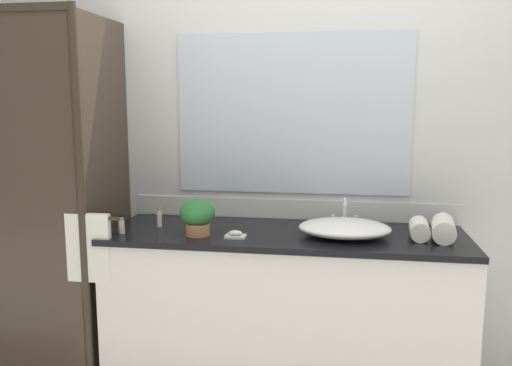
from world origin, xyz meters
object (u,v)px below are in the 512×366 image
amenity_bottle_body_wash (159,218)px  rolled_towel_near_edge (443,228)px  sink_basin (345,228)px  potted_plant (197,215)px  faucet (345,217)px  soap_dish (235,235)px  rolled_towel_middle (419,229)px  amenity_bottle_shampoo (121,226)px

amenity_bottle_body_wash → rolled_towel_near_edge: (1.43, -0.03, 0.01)m
sink_basin → rolled_towel_near_edge: rolled_towel_near_edge is taller
potted_plant → rolled_towel_near_edge: (1.18, 0.11, -0.05)m
faucet → soap_dish: (-0.52, -0.31, -0.04)m
potted_plant → rolled_towel_middle: bearing=6.0°
amenity_bottle_shampoo → faucet: bearing=16.3°
sink_basin → rolled_towel_near_edge: bearing=1.0°
potted_plant → amenity_bottle_body_wash: (-0.24, 0.14, -0.05)m
faucet → rolled_towel_middle: bearing=-27.1°
potted_plant → amenity_bottle_body_wash: potted_plant is taller
faucet → rolled_towel_middle: (0.36, -0.18, -0.01)m
amenity_bottle_shampoo → rolled_towel_middle: (1.46, 0.14, 0.01)m
sink_basin → amenity_bottle_body_wash: (-0.96, 0.04, 0.01)m
rolled_towel_near_edge → soap_dish: bearing=-172.8°
amenity_bottle_shampoo → rolled_towel_middle: 1.47m
faucet → amenity_bottle_body_wash: bearing=-170.7°
amenity_bottle_body_wash → rolled_towel_near_edge: rolled_towel_near_edge is taller
amenity_bottle_body_wash → rolled_towel_near_edge: bearing=-1.2°
soap_dish → faucet: bearing=30.9°
soap_dish → rolled_towel_middle: rolled_towel_middle is taller
rolled_towel_near_edge → rolled_towel_middle: size_ratio=1.24×
sink_basin → amenity_bottle_shampoo: bearing=-173.5°
sink_basin → soap_dish: sink_basin is taller
soap_dish → potted_plant: bearing=174.8°
sink_basin → rolled_towel_middle: rolled_towel_middle is taller
rolled_towel_near_edge → rolled_towel_middle: rolled_towel_near_edge is taller
faucet → amenity_bottle_shampoo: faucet is taller
soap_dish → rolled_towel_middle: bearing=8.5°
sink_basin → amenity_bottle_body_wash: amenity_bottle_body_wash is taller
faucet → rolled_towel_middle: size_ratio=0.90×
sink_basin → potted_plant: potted_plant is taller
potted_plant → amenity_bottle_shampoo: potted_plant is taller
amenity_bottle_body_wash → rolled_towel_middle: 1.32m
soap_dish → amenity_bottle_shampoo: (-0.58, -0.01, 0.02)m
amenity_bottle_body_wash → rolled_towel_near_edge: size_ratio=0.43×
sink_basin → faucet: 0.20m
potted_plant → soap_dish: (0.19, -0.02, -0.09)m
rolled_towel_middle → potted_plant: bearing=-174.0°
faucet → potted_plant: bearing=-157.6°
faucet → amenity_bottle_shampoo: 1.15m
rolled_towel_near_edge → rolled_towel_middle: bearing=176.8°
soap_dish → rolled_towel_near_edge: size_ratio=0.43×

